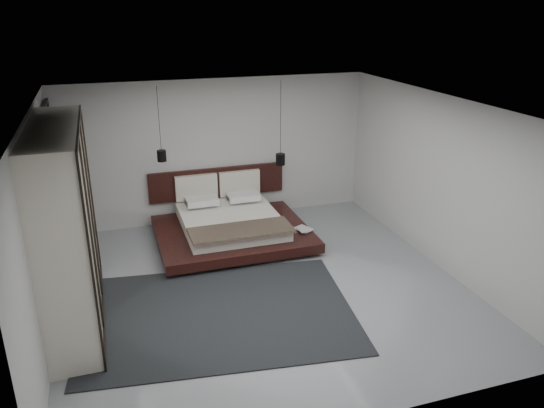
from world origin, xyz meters
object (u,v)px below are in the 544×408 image
object	(u,v)px
wardrobe	(66,228)
rug	(219,313)
bed	(230,224)
lattice_screen	(56,178)
pendant_right	(280,159)
pendant_left	(162,156)

from	to	relation	value
wardrobe	rug	xyz separation A→B (m)	(1.89, -0.54, -1.35)
bed	wardrobe	bearing A→B (deg)	-144.28
lattice_screen	pendant_right	distance (m)	4.03
lattice_screen	rug	distance (m)	3.90
lattice_screen	bed	xyz separation A→B (m)	(2.91, -0.54, -1.02)
pendant_left	rug	xyz separation A→B (m)	(0.34, -2.87, -1.58)
pendant_right	rug	size ratio (longest dim) A/B	0.43
bed	wardrobe	world-z (taller)	wardrobe
pendant_right	rug	bearing A→B (deg)	-123.28
lattice_screen	bed	size ratio (longest dim) A/B	0.96
pendant_left	wardrobe	distance (m)	2.81
bed	pendant_left	size ratio (longest dim) A/B	2.05
wardrobe	pendant_right	bearing A→B (deg)	31.73
pendant_right	wardrobe	xyz separation A→B (m)	(-3.77, -2.33, 0.03)
rug	pendant_left	bearing A→B (deg)	96.84
lattice_screen	pendant_left	size ratio (longest dim) A/B	1.97
bed	rug	world-z (taller)	bed
pendant_left	wardrobe	size ratio (longest dim) A/B	0.48
pendant_left	rug	world-z (taller)	pendant_left
wardrobe	rug	bearing A→B (deg)	-15.84
bed	lattice_screen	bearing A→B (deg)	169.49
pendant_right	lattice_screen	bearing A→B (deg)	178.30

